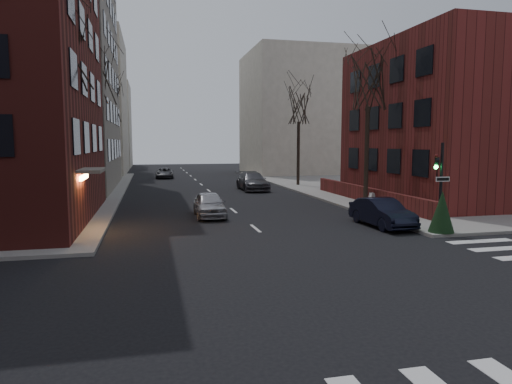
% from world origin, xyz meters
% --- Properties ---
extents(ground, '(160.00, 160.00, 0.00)m').
position_xyz_m(ground, '(0.00, 0.00, 0.00)').
color(ground, black).
rests_on(ground, ground).
extents(sidewalk_far_right, '(44.00, 44.00, 0.15)m').
position_xyz_m(sidewalk_far_right, '(29.00, 30.00, 0.07)').
color(sidewalk_far_right, gray).
rests_on(sidewalk_far_right, ground).
extents(building_right_brick, '(12.00, 14.00, 11.00)m').
position_xyz_m(building_right_brick, '(16.50, 19.00, 5.50)').
color(building_right_brick, maroon).
rests_on(building_right_brick, ground).
extents(low_wall_right, '(0.35, 16.00, 1.00)m').
position_xyz_m(low_wall_right, '(9.30, 19.00, 0.65)').
color(low_wall_right, maroon).
rests_on(low_wall_right, sidewalk_far_right).
extents(building_distant_la, '(14.00, 16.00, 18.00)m').
position_xyz_m(building_distant_la, '(-15.00, 55.00, 9.00)').
color(building_distant_la, beige).
rests_on(building_distant_la, ground).
extents(building_distant_ra, '(14.00, 14.00, 16.00)m').
position_xyz_m(building_distant_ra, '(15.00, 50.00, 8.00)').
color(building_distant_ra, beige).
rests_on(building_distant_ra, ground).
extents(building_distant_lb, '(10.00, 12.00, 14.00)m').
position_xyz_m(building_distant_lb, '(-13.00, 72.00, 7.00)').
color(building_distant_lb, beige).
rests_on(building_distant_lb, ground).
extents(traffic_signal, '(0.76, 0.44, 4.00)m').
position_xyz_m(traffic_signal, '(7.94, 8.99, 1.91)').
color(traffic_signal, black).
rests_on(traffic_signal, sidewalk_far_right).
extents(tree_left_a, '(4.18, 4.18, 10.26)m').
position_xyz_m(tree_left_a, '(-8.80, 14.00, 8.47)').
color(tree_left_a, '#2D231C').
rests_on(tree_left_a, sidewalk_far_left).
extents(tree_left_b, '(4.40, 4.40, 10.80)m').
position_xyz_m(tree_left_b, '(-8.80, 26.00, 8.91)').
color(tree_left_b, '#2D231C').
rests_on(tree_left_b, sidewalk_far_left).
extents(tree_left_c, '(3.96, 3.96, 9.72)m').
position_xyz_m(tree_left_c, '(-8.80, 40.00, 8.03)').
color(tree_left_c, '#2D231C').
rests_on(tree_left_c, sidewalk_far_left).
extents(tree_right_a, '(3.96, 3.96, 9.72)m').
position_xyz_m(tree_right_a, '(8.80, 18.00, 8.03)').
color(tree_right_a, '#2D231C').
rests_on(tree_right_a, sidewalk_far_right).
extents(tree_right_b, '(3.74, 3.74, 9.18)m').
position_xyz_m(tree_right_b, '(8.80, 32.00, 7.59)').
color(tree_right_b, '#2D231C').
rests_on(tree_right_b, sidewalk_far_right).
extents(streetlamp_near, '(0.36, 0.36, 6.28)m').
position_xyz_m(streetlamp_near, '(-8.20, 22.00, 4.24)').
color(streetlamp_near, black).
rests_on(streetlamp_near, sidewalk_far_left).
extents(streetlamp_far, '(0.36, 0.36, 6.28)m').
position_xyz_m(streetlamp_far, '(-8.20, 42.00, 4.24)').
color(streetlamp_far, black).
rests_on(streetlamp_far, sidewalk_far_left).
extents(parked_sedan, '(1.68, 4.33, 1.41)m').
position_xyz_m(parked_sedan, '(6.20, 11.04, 0.70)').
color(parked_sedan, black).
rests_on(parked_sedan, ground).
extents(car_lane_silver, '(1.70, 4.10, 1.39)m').
position_xyz_m(car_lane_silver, '(-1.72, 16.04, 0.69)').
color(car_lane_silver, '#A1A1A6').
rests_on(car_lane_silver, ground).
extents(car_lane_gray, '(2.19, 5.38, 1.56)m').
position_xyz_m(car_lane_gray, '(3.78, 29.47, 0.78)').
color(car_lane_gray, '#414146').
rests_on(car_lane_gray, ground).
extents(car_lane_far, '(2.18, 4.44, 1.21)m').
position_xyz_m(car_lane_far, '(-3.29, 44.97, 0.61)').
color(car_lane_far, '#404045').
rests_on(car_lane_far, ground).
extents(sandwich_board, '(0.41, 0.54, 0.80)m').
position_xyz_m(sandwich_board, '(8.93, 17.37, 0.55)').
color(sandwich_board, silver).
rests_on(sandwich_board, sidewalk_far_right).
extents(evergreen_shrub, '(1.38, 1.38, 1.87)m').
position_xyz_m(evergreen_shrub, '(7.76, 8.50, 1.08)').
color(evergreen_shrub, '#16321C').
rests_on(evergreen_shrub, sidewalk_far_right).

